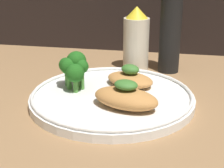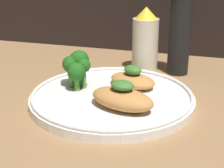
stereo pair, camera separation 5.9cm
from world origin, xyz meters
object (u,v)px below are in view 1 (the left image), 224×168
Objects in this scene: plate at (112,97)px; broccoli_bunch at (74,67)px; sauce_bottle at (136,40)px; pepper_grinder at (170,30)px.

plate is 4.24× the size of broccoli_bunch.
plate is 20.02cm from sauce_bottle.
plate is at bearing -12.40° from broccoli_bunch.
broccoli_bunch is 19.69cm from sauce_bottle.
sauce_bottle is 7.65cm from pepper_grinder.
sauce_bottle is at bearing 63.15° from broccoli_bunch.
plate is 2.04× the size of sauce_bottle.
broccoli_bunch is 0.34× the size of pepper_grinder.
pepper_grinder reaches higher than plate.
plate is 8.65cm from broccoli_bunch.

